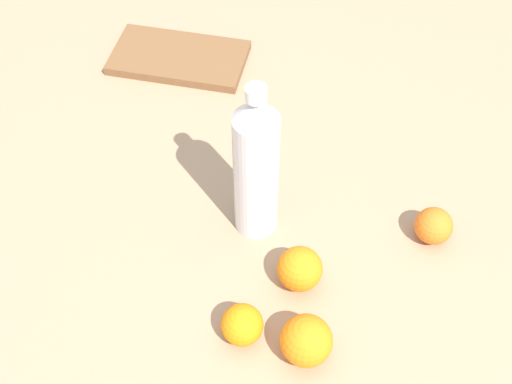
# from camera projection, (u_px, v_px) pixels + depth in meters

# --- Properties ---
(ground_plane) EXTENTS (2.40, 2.40, 0.00)m
(ground_plane) POSITION_uv_depth(u_px,v_px,m) (240.00, 210.00, 1.17)
(ground_plane) COLOR #9E7F60
(water_bottle) EXTENTS (0.07, 0.07, 0.30)m
(water_bottle) POSITION_uv_depth(u_px,v_px,m) (256.00, 166.00, 1.04)
(water_bottle) COLOR silver
(water_bottle) RESTS_ON ground_plane
(orange_0) EXTENTS (0.06, 0.06, 0.06)m
(orange_0) POSITION_uv_depth(u_px,v_px,m) (242.00, 325.00, 0.99)
(orange_0) COLOR orange
(orange_0) RESTS_ON ground_plane
(orange_1) EXTENTS (0.07, 0.07, 0.07)m
(orange_1) POSITION_uv_depth(u_px,v_px,m) (300.00, 269.00, 1.05)
(orange_1) COLOR orange
(orange_1) RESTS_ON ground_plane
(orange_2) EXTENTS (0.06, 0.06, 0.06)m
(orange_2) POSITION_uv_depth(u_px,v_px,m) (434.00, 226.00, 1.11)
(orange_2) COLOR orange
(orange_2) RESTS_ON ground_plane
(orange_3) EXTENTS (0.08, 0.08, 0.08)m
(orange_3) POSITION_uv_depth(u_px,v_px,m) (306.00, 341.00, 0.97)
(orange_3) COLOR orange
(orange_3) RESTS_ON ground_plane
(cutting_board) EXTENTS (0.30, 0.20, 0.02)m
(cutting_board) POSITION_uv_depth(u_px,v_px,m) (179.00, 58.00, 1.41)
(cutting_board) COLOR brown
(cutting_board) RESTS_ON ground_plane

